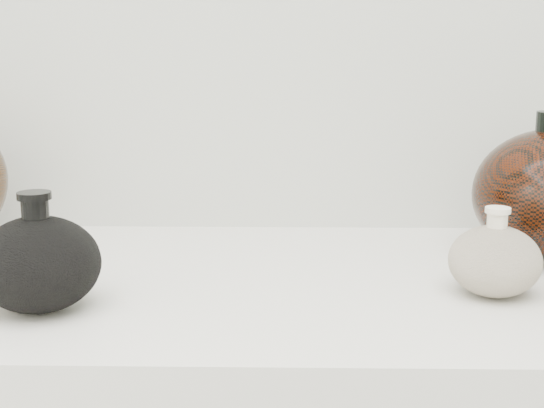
{
  "coord_description": "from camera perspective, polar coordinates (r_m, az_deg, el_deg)",
  "views": [
    {
      "loc": [
        0.02,
        0.11,
        1.16
      ],
      "look_at": [
        0.01,
        0.92,
        0.99
      ],
      "focal_mm": 50.0,
      "sensor_mm": 36.0,
      "label": 1
    }
  ],
  "objects": [
    {
      "name": "black_gourd_vase",
      "position": [
        0.8,
        -17.17,
        -4.26
      ],
      "size": [
        0.16,
        0.16,
        0.12
      ],
      "color": "black",
      "rests_on": "display_counter"
    },
    {
      "name": "cream_gourd_vase",
      "position": [
        0.84,
        16.43,
        -4.08
      ],
      "size": [
        0.12,
        0.12,
        0.1
      ],
      "color": "#BFB094",
      "rests_on": "display_counter"
    }
  ]
}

